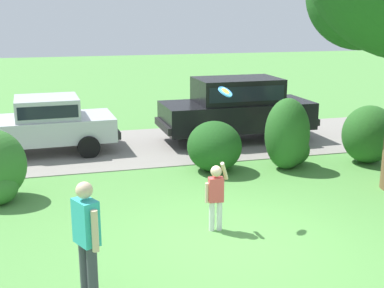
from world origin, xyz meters
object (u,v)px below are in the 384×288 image
Objects in this scene: parked_sedan at (40,123)px; parked_suv at (237,106)px; adult_onlooker at (87,238)px; child_thrower at (216,192)px; frisbee at (225,92)px.

parked_suv is at bearing -1.31° from parked_sedan.
parked_suv is at bearing 58.05° from adult_onlooker.
parked_sedan is 7.02m from child_thrower.
parked_suv is (5.73, -0.13, 0.23)m from parked_sedan.
parked_sedan is 5.74m from parked_suv.
parked_suv is 2.71× the size of adult_onlooker.
parked_sedan is 3.47× the size of child_thrower.
adult_onlooker is (0.70, -8.20, 0.13)m from parked_sedan.
parked_sedan is 0.95× the size of parked_suv.
parked_suv is at bearing 66.68° from child_thrower.
adult_onlooker is (-2.37, -1.90, 0.27)m from child_thrower.
parked_sedan reaches higher than child_thrower.
child_thrower is at bearing -64.04° from parked_sedan.
frisbee is (3.38, -5.82, 1.58)m from parked_sedan.
parked_suv is 6.30m from frisbee.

